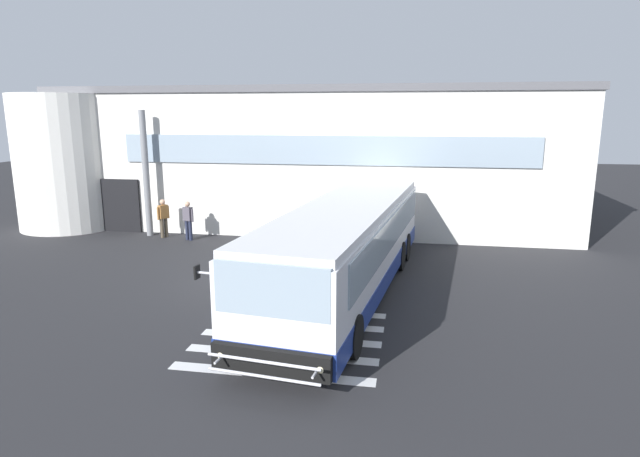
% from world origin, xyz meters
% --- Properties ---
extents(ground_plane, '(80.00, 90.00, 0.02)m').
position_xyz_m(ground_plane, '(0.00, 0.00, -0.01)').
color(ground_plane, '#232326').
rests_on(ground_plane, ground).
extents(bay_paint_stripes, '(4.40, 3.96, 0.01)m').
position_xyz_m(bay_paint_stripes, '(2.00, -4.20, 0.00)').
color(bay_paint_stripes, silver).
rests_on(bay_paint_stripes, ground).
extents(terminal_building, '(25.23, 13.80, 6.45)m').
position_xyz_m(terminal_building, '(-0.69, 11.65, 3.22)').
color(terminal_building, silver).
rests_on(terminal_building, ground).
extents(entry_support_column, '(0.28, 0.28, 5.44)m').
position_xyz_m(entry_support_column, '(-6.60, 5.40, 2.72)').
color(entry_support_column, slate).
rests_on(entry_support_column, ground).
extents(bus_main_foreground, '(4.40, 12.70, 2.70)m').
position_xyz_m(bus_main_foreground, '(2.93, -0.66, 1.34)').
color(bus_main_foreground, silver).
rests_on(bus_main_foreground, ground).
extents(passenger_near_column, '(0.38, 0.52, 1.68)m').
position_xyz_m(passenger_near_column, '(-5.80, 5.16, 0.93)').
color(passenger_near_column, '#4C4233').
rests_on(passenger_near_column, ground).
extents(passenger_by_doorway, '(0.56, 0.34, 1.68)m').
position_xyz_m(passenger_by_doorway, '(-4.54, 4.87, 0.93)').
color(passenger_by_doorway, '#1E2338').
rests_on(passenger_by_doorway, ground).
extents(safety_bollard_yellow, '(0.18, 0.18, 0.90)m').
position_xyz_m(safety_bollard_yellow, '(-0.72, 3.60, 0.45)').
color(safety_bollard_yellow, yellow).
rests_on(safety_bollard_yellow, ground).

